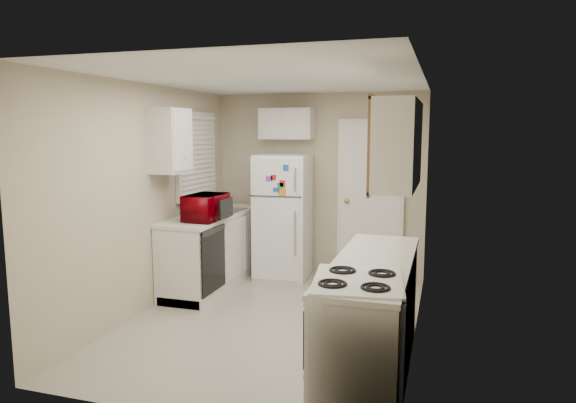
# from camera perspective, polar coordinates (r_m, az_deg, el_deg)

# --- Properties ---
(floor) EXTENTS (3.80, 3.80, 0.00)m
(floor) POSITION_cam_1_polar(r_m,az_deg,el_deg) (5.37, -1.61, -12.96)
(floor) COLOR beige
(floor) RESTS_ON ground
(ceiling) EXTENTS (3.80, 3.80, 0.00)m
(ceiling) POSITION_cam_1_polar(r_m,az_deg,el_deg) (5.04, -1.72, 13.45)
(ceiling) COLOR white
(ceiling) RESTS_ON floor
(wall_left) EXTENTS (3.80, 3.80, 0.00)m
(wall_left) POSITION_cam_1_polar(r_m,az_deg,el_deg) (5.67, -15.18, 0.41)
(wall_left) COLOR #C1B397
(wall_left) RESTS_ON floor
(wall_right) EXTENTS (3.80, 3.80, 0.00)m
(wall_right) POSITION_cam_1_polar(r_m,az_deg,el_deg) (4.81, 14.34, -0.87)
(wall_right) COLOR #C1B397
(wall_right) RESTS_ON floor
(wall_back) EXTENTS (2.80, 2.80, 0.00)m
(wall_back) POSITION_cam_1_polar(r_m,az_deg,el_deg) (6.88, 3.44, 1.94)
(wall_back) COLOR #C1B397
(wall_back) RESTS_ON floor
(wall_front) EXTENTS (2.80, 2.80, 0.00)m
(wall_front) POSITION_cam_1_polar(r_m,az_deg,el_deg) (3.35, -12.20, -4.54)
(wall_front) COLOR #C1B397
(wall_front) RESTS_ON floor
(left_counter) EXTENTS (0.60, 1.80, 0.90)m
(left_counter) POSITION_cam_1_polar(r_m,az_deg,el_deg) (6.44, -8.37, -5.31)
(left_counter) COLOR silver
(left_counter) RESTS_ON floor
(dishwasher) EXTENTS (0.03, 0.58, 0.72)m
(dishwasher) POSITION_cam_1_polar(r_m,az_deg,el_deg) (5.78, -8.34, -6.43)
(dishwasher) COLOR black
(dishwasher) RESTS_ON floor
(sink) EXTENTS (0.54, 0.74, 0.16)m
(sink) POSITION_cam_1_polar(r_m,az_deg,el_deg) (6.49, -7.88, -1.51)
(sink) COLOR gray
(sink) RESTS_ON left_counter
(microwave) EXTENTS (0.54, 0.31, 0.36)m
(microwave) POSITION_cam_1_polar(r_m,az_deg,el_deg) (5.88, -9.09, -0.63)
(microwave) COLOR #790009
(microwave) RESTS_ON left_counter
(soap_bottle) EXTENTS (0.12, 0.12, 0.20)m
(soap_bottle) POSITION_cam_1_polar(r_m,az_deg,el_deg) (6.85, -6.89, 0.18)
(soap_bottle) COLOR silver
(soap_bottle) RESTS_ON left_counter
(window_blinds) EXTENTS (0.10, 0.98, 1.08)m
(window_blinds) POSITION_cam_1_polar(r_m,az_deg,el_deg) (6.53, -10.08, 5.03)
(window_blinds) COLOR silver
(window_blinds) RESTS_ON wall_left
(upper_cabinet_left) EXTENTS (0.30, 0.45, 0.70)m
(upper_cabinet_left) POSITION_cam_1_polar(r_m,az_deg,el_deg) (5.74, -12.94, 6.58)
(upper_cabinet_left) COLOR silver
(upper_cabinet_left) RESTS_ON wall_left
(refrigerator) EXTENTS (0.70, 0.68, 1.61)m
(refrigerator) POSITION_cam_1_polar(r_m,az_deg,el_deg) (6.68, -0.54, -1.66)
(refrigerator) COLOR white
(refrigerator) RESTS_ON floor
(cabinet_over_fridge) EXTENTS (0.70, 0.30, 0.40)m
(cabinet_over_fridge) POSITION_cam_1_polar(r_m,az_deg,el_deg) (6.81, -0.12, 8.64)
(cabinet_over_fridge) COLOR silver
(cabinet_over_fridge) RESTS_ON wall_back
(interior_door) EXTENTS (0.86, 0.06, 2.08)m
(interior_door) POSITION_cam_1_polar(r_m,az_deg,el_deg) (6.73, 9.14, 0.18)
(interior_door) COLOR white
(interior_door) RESTS_ON floor
(right_counter) EXTENTS (0.60, 2.00, 0.90)m
(right_counter) POSITION_cam_1_polar(r_m,az_deg,el_deg) (4.24, 9.28, -12.36)
(right_counter) COLOR silver
(right_counter) RESTS_ON floor
(stove) EXTENTS (0.69, 0.81, 0.89)m
(stove) POSITION_cam_1_polar(r_m,az_deg,el_deg) (3.70, 7.64, -15.56)
(stove) COLOR white
(stove) RESTS_ON floor
(upper_cabinet_right) EXTENTS (0.30, 1.20, 0.70)m
(upper_cabinet_right) POSITION_cam_1_polar(r_m,az_deg,el_deg) (4.27, 12.25, 6.22)
(upper_cabinet_right) COLOR silver
(upper_cabinet_right) RESTS_ON wall_right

